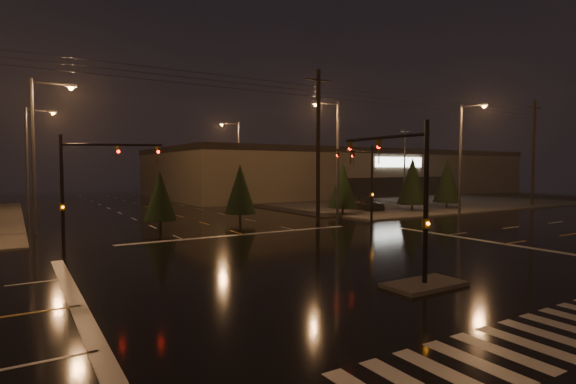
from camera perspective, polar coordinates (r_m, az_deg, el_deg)
ground at (r=20.12m, az=8.29°, el=-9.28°), size 140.00×140.00×0.00m
sidewalk_ne at (r=62.17m, az=11.88°, el=-0.95°), size 36.00×36.00×0.12m
median_island at (r=17.30m, az=16.95°, el=-11.16°), size 3.00×1.60×0.15m
crosswalk at (r=14.62m, az=32.25°, el=-14.42°), size 15.00×2.60×0.01m
stop_bar_far at (r=29.29m, az=-5.66°, el=-5.39°), size 16.00×0.50×0.01m
parking_lot at (r=64.34m, az=16.35°, el=-0.89°), size 50.00×24.00×0.08m
retail_building at (r=77.44m, az=6.48°, el=2.66°), size 60.20×28.30×7.20m
signal_mast_median at (r=17.42m, az=14.85°, el=1.20°), size 0.25×4.59×6.00m
signal_mast_ne at (r=33.54m, az=9.75°, el=2.14°), size 4.84×1.86×6.00m
signal_mast_nw at (r=25.43m, az=-24.47°, el=1.65°), size 4.84×1.86×6.00m
streetlight_1 at (r=33.16m, az=-29.12°, el=5.27°), size 2.77×0.32×10.00m
streetlight_2 at (r=49.14m, az=-29.89°, el=4.39°), size 2.77×0.32×10.00m
streetlight_3 at (r=39.17m, az=5.97°, el=5.23°), size 2.77×0.32×10.00m
streetlight_4 at (r=56.38m, az=-6.52°, el=4.54°), size 2.77×0.32×10.00m
streetlight_6 at (r=43.47m, az=21.38°, el=4.82°), size 0.32×2.77×10.00m
utility_pole_1 at (r=35.69m, az=3.85°, el=5.98°), size 2.20×0.32×12.00m
utility_pole_2 at (r=58.39m, az=28.72°, el=4.46°), size 2.20×0.32×12.00m
conifer_0 at (r=41.05m, az=6.96°, el=0.89°), size 2.65×2.65×4.85m
conifer_1 at (r=46.45m, az=15.52°, el=1.35°), size 2.98×2.98×5.35m
conifer_2 at (r=50.28m, az=19.54°, el=1.36°), size 2.92×2.92×5.26m
conifer_3 at (r=32.07m, az=-15.94°, el=-0.42°), size 2.20×2.20×4.14m
conifer_4 at (r=35.68m, az=-6.09°, el=0.39°), size 2.51×2.51×4.62m
car_parked at (r=45.93m, az=9.74°, el=-1.36°), size 2.45×4.95×1.62m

